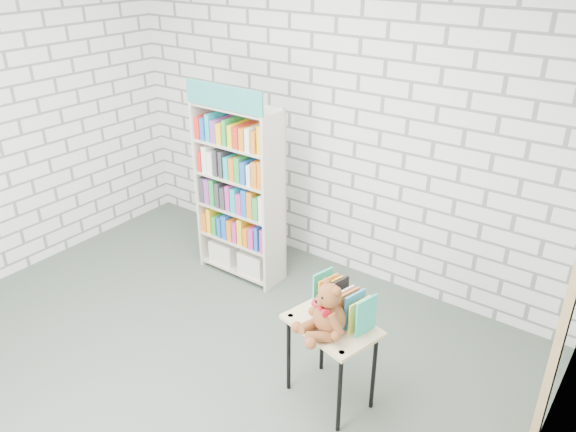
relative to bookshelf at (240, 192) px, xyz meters
The scene contains 7 objects.
ground 1.67m from the bookshelf, 68.52° to the right, with size 4.50×4.50×0.00m, color #424E42.
room_shell 1.75m from the bookshelf, 68.52° to the right, with size 4.52×4.02×2.81m.
bookshelf is the anchor object (origin of this frame).
display_table 1.80m from the bookshelf, 30.44° to the right, with size 0.66×0.53×0.62m.
table_books 1.75m from the bookshelf, 27.50° to the right, with size 0.43×0.27×0.24m.
teddy_bear 1.84m from the bookshelf, 32.88° to the right, with size 0.34×0.33×0.36m.
door_trim 2.80m from the bookshelf, ahead, with size 0.05×0.12×2.10m, color tan.
Camera 1 is at (2.48, -2.04, 2.83)m, focal length 35.00 mm.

